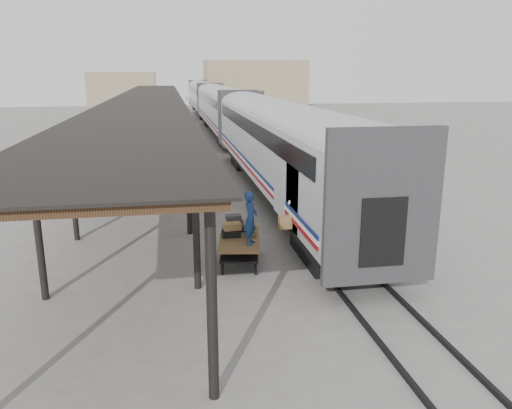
{
  "coord_description": "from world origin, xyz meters",
  "views": [
    {
      "loc": [
        -1.97,
        -15.16,
        5.93
      ],
      "look_at": [
        0.76,
        0.5,
        1.7
      ],
      "focal_mm": 35.0,
      "sensor_mm": 36.0,
      "label": 1
    }
  ],
  "objects": [
    {
      "name": "train",
      "position": [
        3.19,
        33.79,
        2.69
      ],
      "size": [
        3.45,
        76.01,
        4.01
      ],
      "color": "silver",
      "rests_on": "ground"
    },
    {
      "name": "luggage_tug",
      "position": [
        -2.29,
        16.38,
        0.65
      ],
      "size": [
        1.23,
        1.73,
        1.41
      ],
      "rotation": [
        0.0,
        0.0,
        -0.17
      ],
      "color": "maroon",
      "rests_on": "ground"
    },
    {
      "name": "rails",
      "position": [
        3.2,
        34.0,
        0.06
      ],
      "size": [
        1.54,
        150.0,
        0.12
      ],
      "color": "black",
      "rests_on": "ground"
    },
    {
      "name": "canopy",
      "position": [
        -3.4,
        24.0,
        4.0
      ],
      "size": [
        4.9,
        64.3,
        4.15
      ],
      "color": "#422B19",
      "rests_on": "ground"
    },
    {
      "name": "baggage_cart",
      "position": [
        0.09,
        -0.29,
        0.65
      ],
      "size": [
        1.63,
        2.57,
        0.86
      ],
      "rotation": [
        0.0,
        0.0,
        -0.16
      ],
      "color": "brown",
      "rests_on": "ground"
    },
    {
      "name": "suitcase_stack",
      "position": [
        0.06,
        0.07,
        1.07
      ],
      "size": [
        1.21,
        1.07,
        0.59
      ],
      "rotation": [
        0.0,
        0.0,
        -0.16
      ],
      "color": "#353437",
      "rests_on": "baggage_cart"
    },
    {
      "name": "pedestrian",
      "position": [
        -1.77,
        14.82,
        0.76
      ],
      "size": [
        0.92,
        0.47,
        1.51
      ],
      "primitive_type": "imported",
      "rotation": [
        0.0,
        0.0,
        3.02
      ],
      "color": "black",
      "rests_on": "ground"
    },
    {
      "name": "porter",
      "position": [
        0.34,
        -0.94,
        1.68
      ],
      "size": [
        0.6,
        0.7,
        1.63
      ],
      "primitive_type": "imported",
      "rotation": [
        0.0,
        0.0,
        1.14
      ],
      "color": "navy",
      "rests_on": "baggage_cart"
    },
    {
      "name": "building_left",
      "position": [
        -10.0,
        82.0,
        3.0
      ],
      "size": [
        12.0,
        8.0,
        6.0
      ],
      "primitive_type": "cube",
      "color": "tan",
      "rests_on": "ground"
    },
    {
      "name": "building_far",
      "position": [
        14.0,
        78.0,
        4.0
      ],
      "size": [
        18.0,
        10.0,
        8.0
      ],
      "primitive_type": "cube",
      "color": "tan",
      "rests_on": "ground"
    },
    {
      "name": "ground",
      "position": [
        0.0,
        0.0,
        0.0
      ],
      "size": [
        160.0,
        160.0,
        0.0
      ],
      "primitive_type": "plane",
      "color": "slate",
      "rests_on": "ground"
    }
  ]
}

